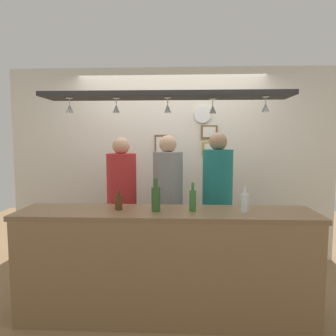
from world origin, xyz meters
The scene contains 20 objects.
ground_plane centered at (0.00, 0.00, 0.00)m, with size 8.00×8.00×0.00m, color olive.
back_wall centered at (0.00, 1.10, 1.30)m, with size 4.40×0.06×2.60m, color silver.
bar_counter centered at (0.00, -0.50, 0.68)m, with size 2.70×0.55×1.00m.
overhead_glass_rack centered at (0.00, -0.30, 2.03)m, with size 2.20×0.36×0.04m, color black.
hanging_wineglass_far_left centered at (-0.86, -0.35, 1.92)m, with size 0.07×0.07×0.13m.
hanging_wineglass_left centered at (-0.45, -0.32, 1.92)m, with size 0.07×0.07×0.13m.
hanging_wineglass_center_left centered at (0.02, -0.32, 1.92)m, with size 0.07×0.07×0.13m.
hanging_wineglass_center centered at (0.42, -0.23, 1.92)m, with size 0.07×0.07×0.13m.
hanging_wineglass_center_right centered at (0.87, -0.35, 1.92)m, with size 0.07×0.07×0.13m.
person_left_red_shirt centered at (-0.55, 0.38, 1.01)m, with size 0.34×0.34×1.67m.
person_middle_grey_shirt centered at (-0.01, 0.38, 1.02)m, with size 0.34×0.34×1.69m.
person_right_teal_shirt centered at (0.55, 0.38, 1.04)m, with size 0.34×0.34×1.72m.
bottle_soda_clear centered at (0.70, -0.40, 1.09)m, with size 0.06×0.06×0.23m.
bottle_beer_green_import centered at (0.24, -0.35, 1.10)m, with size 0.06×0.06×0.26m.
bottle_champagne_green centered at (-0.09, -0.38, 1.12)m, with size 0.08×0.08×0.30m.
bottle_beer_brown_stubby centered at (-0.44, -0.33, 1.07)m, with size 0.07×0.07×0.18m.
picture_frame_lower_pair centered at (0.56, 1.06, 1.52)m, with size 0.30×0.02×0.18m.
picture_frame_crest centered at (-0.13, 1.06, 1.58)m, with size 0.18×0.02×0.26m.
picture_frame_upper_small centered at (0.51, 1.06, 1.74)m, with size 0.22×0.02×0.18m.
wall_clock centered at (0.42, 1.05, 1.97)m, with size 0.22×0.22×0.03m, color white.
Camera 1 is at (0.15, -3.06, 1.64)m, focal length 32.61 mm.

